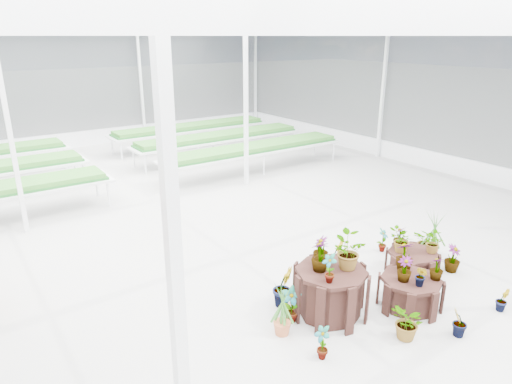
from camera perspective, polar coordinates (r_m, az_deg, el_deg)
ground_plane at (r=8.99m, az=-2.82°, el=-8.94°), size 24.00×24.00×0.00m
greenhouse_shell at (r=8.18m, az=-3.08°, el=5.13°), size 18.00×24.00×4.50m
steel_frame at (r=8.18m, az=-3.08°, el=5.13°), size 18.00×24.00×4.50m
nursery_benches at (r=15.04m, az=-17.76°, el=3.48°), size 16.00×7.00×0.84m
plinth_tall at (r=7.40m, az=9.26°, el=-12.26°), size 1.39×1.39×0.79m
plinth_mid at (r=7.95m, az=18.67°, el=-11.85°), size 1.11×1.11×0.52m
plinth_low at (r=9.06m, az=18.93°, el=-8.31°), size 1.06×1.06×0.42m
nursery_plants at (r=8.10m, az=15.35°, el=-8.70°), size 4.42×2.82×1.36m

